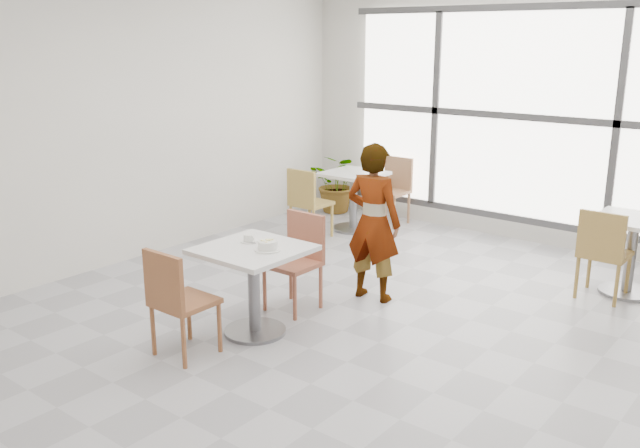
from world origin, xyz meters
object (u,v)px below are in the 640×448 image
Objects in this scene: bg_chair_left_far at (394,186)px; chair_far at (298,254)px; bg_chair_right_near at (603,249)px; person at (373,222)px; bg_table_right at (632,245)px; main_table at (254,274)px; coffee_cup at (249,239)px; chair_near at (176,296)px; bg_chair_left_near at (307,199)px; bg_table_left at (353,193)px; plant_left at (339,183)px; oatmeal_bowl at (268,245)px.

chair_far is at bearing -73.08° from bg_chair_left_far.
person is at bearing 37.53° from bg_chair_right_near.
bg_table_right is at bearing -13.77° from bg_chair_left_far.
main_table is 5.03× the size of coffee_cup.
bg_table_right is (2.30, 2.83, -0.29)m from coffee_cup.
chair_near and bg_chair_left_near have the same top height.
bg_table_right is (3.39, -0.17, 0.00)m from bg_table_left.
bg_chair_left_near is (-1.29, 2.31, -0.28)m from coffee_cup.
bg_chair_left_far is (-1.01, 3.69, -0.02)m from main_table.
bg_chair_left_far is (-1.32, 2.42, -0.24)m from person.
plant_left is (-2.24, 2.42, -0.33)m from person.
bg_chair_left_near is at bearing 119.21° from coffee_cup.
bg_table_left is at bearing -55.60° from person.
bg_chair_left_far is at bearing -107.65° from bg_chair_left_near.
plant_left is at bearing -15.94° from bg_chair_right_near.
chair_far is 1.05× the size of plant_left.
person is 2.77m from bg_chair_left_far.
coffee_cup is at bearing -91.50° from chair_near.
bg_table_left is at bearing -109.13° from bg_chair_left_far.
oatmeal_bowl is (0.15, 0.01, 0.27)m from main_table.
chair_near is 0.82m from oatmeal_bowl.
chair_far is at bearing 127.68° from bg_chair_left_near.
chair_near is at bearing -122.76° from bg_table_right.
chair_far is 0.76m from oatmeal_bowl.
plant_left reaches higher than coffee_cup.
person is 1.71× the size of bg_chair_left_far.
main_table is at bearing -101.97° from chair_near.
bg_table_left is 0.65m from bg_chair_left_far.
bg_chair_left_far reaches higher than oatmeal_bowl.
bg_table_left is 0.91× the size of plant_left.
chair_far is at bearing 86.36° from coffee_cup.
chair_far is at bearing 97.53° from main_table.
oatmeal_bowl reaches higher than bg_table_left.
bg_chair_left_far reaches higher than plant_left.
bg_table_left is (-1.22, 3.08, -0.04)m from main_table.
plant_left is (-1.77, 4.38, -0.09)m from chair_near.
chair_near is at bearing -101.97° from main_table.
main_table is 4.16m from plant_left.
oatmeal_bowl is at bearing 53.97° from bg_chair_right_near.
chair_far is at bearing -58.74° from plant_left.
chair_near is at bearing -92.42° from chair_far.
main_table is 3.81× the size of oatmeal_bowl.
bg_table_left is at bearing -74.10° from chair_near.
bg_chair_left_near is (-3.59, -0.52, 0.01)m from bg_table_right.
person is 1.98× the size of bg_table_left.
bg_chair_left_far is 3.22m from bg_chair_right_near.
bg_chair_left_near reaches higher than coffee_cup.
person is (0.44, 1.19, -0.04)m from coffee_cup.
bg_chair_right_near is 1.05× the size of plant_left.
bg_chair_left_far reaches higher than coffee_cup.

